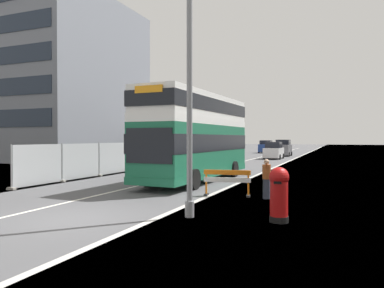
# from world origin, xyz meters

# --- Properties ---
(ground) EXTENTS (140.00, 280.00, 0.10)m
(ground) POSITION_xyz_m (0.58, 0.16, -0.05)
(ground) COLOR #4C4C4F
(double_decker_bus) EXTENTS (3.06, 11.05, 4.94)m
(double_decker_bus) POSITION_xyz_m (-0.01, 10.65, 2.63)
(double_decker_bus) COLOR #196042
(double_decker_bus) RESTS_ON ground
(lamppost_foreground) EXTENTS (0.29, 0.70, 8.04)m
(lamppost_foreground) POSITION_xyz_m (3.31, 1.56, 3.79)
(lamppost_foreground) COLOR gray
(lamppost_foreground) RESTS_ON ground
(red_pillar_postbox) EXTENTS (0.58, 0.58, 1.63)m
(red_pillar_postbox) POSITION_xyz_m (6.02, 1.93, 0.89)
(red_pillar_postbox) COLOR black
(red_pillar_postbox) RESTS_ON ground
(roadworks_barrier) EXTENTS (1.98, 0.76, 1.12)m
(roadworks_barrier) POSITION_xyz_m (3.20, 5.96, 0.72)
(roadworks_barrier) COLOR orange
(roadworks_barrier) RESTS_ON ground
(construction_site_fence) EXTENTS (0.44, 20.60, 2.20)m
(construction_site_fence) POSITION_xyz_m (-6.90, 14.07, 1.06)
(construction_site_fence) COLOR #A8AAAD
(construction_site_fence) RESTS_ON ground
(car_oncoming_near) EXTENTS (2.02, 4.44, 2.06)m
(car_oncoming_near) POSITION_xyz_m (-4.71, 27.83, 0.97)
(car_oncoming_near) COLOR maroon
(car_oncoming_near) RESTS_ON ground
(car_receding_mid) EXTENTS (2.02, 4.12, 2.01)m
(car_receding_mid) POSITION_xyz_m (0.17, 34.98, 0.95)
(car_receding_mid) COLOR silver
(car_receding_mid) RESTS_ON ground
(car_receding_far) EXTENTS (2.07, 3.93, 2.25)m
(car_receding_far) POSITION_xyz_m (0.21, 42.29, 1.06)
(car_receding_far) COLOR slate
(car_receding_far) RESTS_ON ground
(car_far_side) EXTENTS (2.08, 4.02, 2.09)m
(car_far_side) POSITION_xyz_m (-4.05, 52.11, 0.99)
(car_far_side) COLOR navy
(car_far_side) RESTS_ON ground
(bare_tree_far_verge_near) EXTENTS (2.36, 3.00, 4.07)m
(bare_tree_far_verge_near) POSITION_xyz_m (-14.24, 27.22, 2.04)
(bare_tree_far_verge_near) COLOR #4C3D2D
(bare_tree_far_verge_near) RESTS_ON ground
(bare_tree_far_verge_mid) EXTENTS (2.19, 2.16, 3.94)m
(bare_tree_far_verge_mid) POSITION_xyz_m (-12.61, 38.80, 1.94)
(bare_tree_far_verge_mid) COLOR #4C3D2D
(bare_tree_far_verge_mid) RESTS_ON ground
(pedestrian_at_kerb) EXTENTS (0.34, 0.34, 1.62)m
(pedestrian_at_kerb) POSITION_xyz_m (4.88, 5.96, 0.81)
(pedestrian_at_kerb) COLOR #2D3342
(pedestrian_at_kerb) RESTS_ON ground
(backdrop_office_block) EXTENTS (21.26, 17.27, 18.13)m
(backdrop_office_block) POSITION_xyz_m (-26.71, 25.58, 9.07)
(backdrop_office_block) COLOR gray
(backdrop_office_block) RESTS_ON ground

